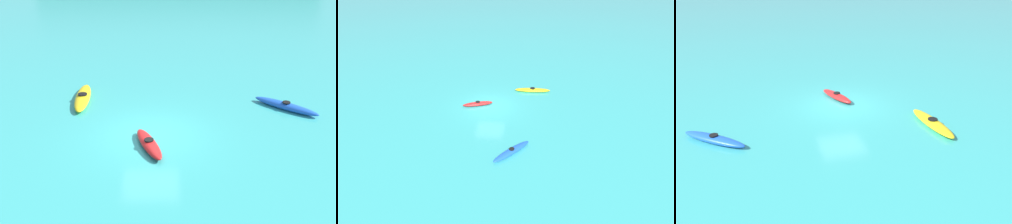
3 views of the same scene
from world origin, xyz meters
TOP-DOWN VIEW (x-y plane):
  - ground_plane at (0.00, 0.00)m, footprint 600.00×600.00m
  - kayak_red at (-0.01, -1.02)m, footprint 1.43×2.66m
  - kayak_blue at (6.35, 2.54)m, footprint 2.85×2.55m
  - kayak_yellow at (-3.38, 3.66)m, footprint 0.85×3.38m

SIDE VIEW (x-z plane):
  - ground_plane at x=0.00m, z-range 0.00..0.00m
  - kayak_blue at x=6.35m, z-range -0.02..0.35m
  - kayak_yellow at x=-3.38m, z-range -0.02..0.35m
  - kayak_red at x=-0.01m, z-range -0.02..0.35m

